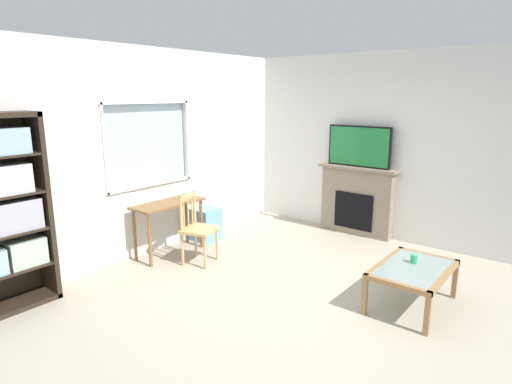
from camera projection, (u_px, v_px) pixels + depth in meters
ground at (289, 297)px, 4.61m from camera, size 6.03×5.66×0.02m
wall_back_with_window at (148, 153)px, 5.72m from camera, size 5.03×0.15×2.74m
wall_right at (389, 147)px, 6.26m from camera, size 0.12×4.86×2.74m
desk_under_window at (169, 211)px, 5.70m from camera, size 1.00×0.41×0.73m
wooden_chair at (197, 228)px, 5.44m from camera, size 0.52×0.51×0.90m
plastic_drawer_unit at (205, 224)px, 6.36m from camera, size 0.35×0.40×0.48m
fireplace at (357, 200)px, 6.57m from camera, size 0.26×1.23×1.06m
tv at (359, 146)px, 6.36m from camera, size 0.06×0.99×0.62m
coffee_table at (413, 272)px, 4.32m from camera, size 0.99×0.65×0.43m
sippy_cup at (414, 259)px, 4.41m from camera, size 0.07×0.07×0.09m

